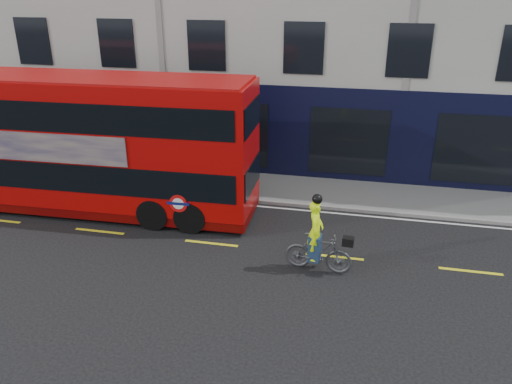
% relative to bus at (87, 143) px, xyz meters
% --- Properties ---
extents(ground, '(120.00, 120.00, 0.00)m').
position_rel_bus_xyz_m(ground, '(1.12, -3.27, -2.54)').
color(ground, black).
rests_on(ground, ground).
extents(pavement, '(60.00, 3.00, 0.12)m').
position_rel_bus_xyz_m(pavement, '(1.12, 3.23, -2.48)').
color(pavement, slate).
rests_on(pavement, ground).
extents(kerb, '(60.00, 0.12, 0.13)m').
position_rel_bus_xyz_m(kerb, '(1.12, 1.73, -2.47)').
color(kerb, gray).
rests_on(kerb, ground).
extents(road_edge_line, '(58.00, 0.10, 0.01)m').
position_rel_bus_xyz_m(road_edge_line, '(1.12, 1.43, -2.53)').
color(road_edge_line, silver).
rests_on(road_edge_line, ground).
extents(lane_dashes, '(58.00, 0.12, 0.01)m').
position_rel_bus_xyz_m(lane_dashes, '(1.12, -1.77, -2.53)').
color(lane_dashes, yellow).
rests_on(lane_dashes, ground).
extents(bus, '(12.34, 3.11, 4.95)m').
position_rel_bus_xyz_m(bus, '(0.00, 0.00, 0.00)').
color(bus, '#AB0706').
rests_on(bus, ground).
extents(cyclist, '(2.02, 0.74, 2.43)m').
position_rel_bus_xyz_m(cyclist, '(8.65, -2.66, -1.73)').
color(cyclist, '#494D4F').
rests_on(cyclist, ground).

